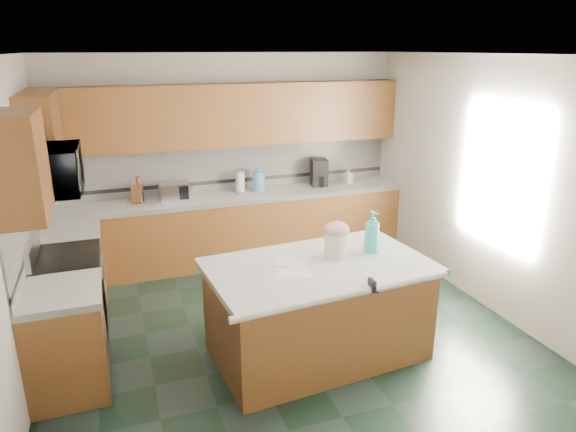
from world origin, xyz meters
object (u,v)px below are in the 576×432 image
island_top (319,267)px  coffee_maker (319,172)px  island_base (318,313)px  toaster_oven (174,191)px  soap_bottle_island (372,232)px  treat_jar (336,245)px  knife_block (137,194)px

island_top → coffee_maker: size_ratio=5.32×
island_base → toaster_oven: toaster_oven is taller
soap_bottle_island → coffee_maker: (0.49, 2.43, -0.01)m
island_base → coffee_maker: coffee_maker is taller
treat_jar → toaster_oven: 2.66m
coffee_maker → knife_block: bearing=-167.7°
soap_bottle_island → toaster_oven: bearing=113.4°
soap_bottle_island → coffee_maker: bearing=69.8°
soap_bottle_island → knife_block: bearing=120.5°
island_base → coffee_maker: (1.07, 2.54, 0.67)m
island_top → knife_block: 2.87m
coffee_maker → toaster_oven: bearing=-167.6°
island_top → soap_bottle_island: (0.58, 0.11, 0.23)m
soap_bottle_island → toaster_oven: (-1.51, 2.40, -0.09)m
soap_bottle_island → island_top: bearing=-178.4°
island_base → knife_block: 2.93m
island_top → treat_jar: bearing=21.5°
island_base → knife_block: bearing=114.2°
island_base → coffee_maker: bearing=62.4°
treat_jar → coffee_maker: size_ratio=0.62×
knife_block → treat_jar: bearing=-39.4°
island_base → treat_jar: (0.21, 0.10, 0.60)m
treat_jar → coffee_maker: bearing=84.0°
toaster_oven → knife_block: bearing=178.7°
knife_block → coffee_maker: size_ratio=0.61×
knife_block → coffee_maker: bearing=17.7°
island_base → treat_jar: bearing=21.5°
island_base → knife_block: knife_block is taller
island_top → soap_bottle_island: bearing=5.7°
knife_block → toaster_oven: (0.45, 0.00, -0.01)m
island_base → treat_jar: size_ratio=8.19×
treat_jar → coffee_maker: coffee_maker is taller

